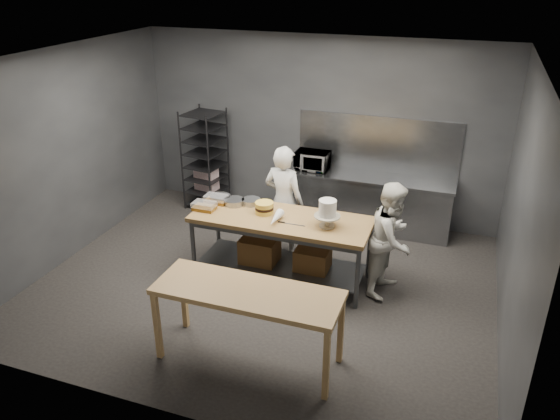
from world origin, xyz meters
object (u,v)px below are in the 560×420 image
work_table (281,241)px  microwave (312,161)px  chef_behind (284,202)px  layer_cake (264,208)px  speed_rack (205,160)px  chef_right (392,239)px  frosted_cake_stand (327,211)px  near_counter (248,297)px

work_table → microwave: microwave is taller
chef_behind → layer_cake: size_ratio=6.78×
speed_rack → layer_cake: bearing=-45.2°
work_table → microwave: size_ratio=4.43×
chef_behind → chef_right: size_ratio=1.10×
work_table → layer_cake: layer_cake is taller
microwave → frosted_cake_stand: 2.16m
chef_right → work_table: bearing=109.9°
speed_rack → layer_cake: (1.80, -1.81, 0.14)m
chef_right → near_counter: bearing=160.6°
near_counter → layer_cake: layer_cake is taller
chef_behind → layer_cake: (-0.06, -0.61, 0.16)m
microwave → speed_rack: bearing=-177.6°
work_table → chef_right: size_ratio=1.56×
chef_right → microwave: 2.40m
microwave → chef_behind: bearing=-92.1°
speed_rack → chef_behind: (1.87, -1.20, -0.01)m
frosted_cake_stand → layer_cake: bearing=173.1°
speed_rack → chef_right: (3.51, -1.69, -0.09)m
work_table → near_counter: bearing=-82.3°
work_table → layer_cake: 0.50m
chef_behind → speed_rack: bearing=-22.9°
chef_right → microwave: (-1.60, 1.77, 0.28)m
chef_right → layer_cake: bearing=107.1°
speed_rack → chef_behind: bearing=-32.8°
work_table → chef_right: (1.45, 0.17, 0.20)m
speed_rack → near_counter: bearing=-57.5°
near_counter → microwave: microwave is taller
speed_rack → frosted_cake_stand: 3.33m
near_counter → microwave: size_ratio=3.69×
microwave → chef_right: bearing=-47.9°
chef_right → layer_cake: (-1.71, -0.12, 0.23)m
work_table → layer_cake: bearing=168.9°
frosted_cake_stand → speed_rack: bearing=144.6°
speed_rack → chef_right: 3.90m
layer_cake → near_counter: bearing=-74.5°
work_table → chef_behind: bearing=106.6°
chef_behind → microwave: (0.05, 1.28, 0.21)m
microwave → layer_cake: 1.90m
chef_right → microwave: size_ratio=2.83×
chef_behind → chef_right: chef_behind is taller
near_counter → work_table: bearing=97.7°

